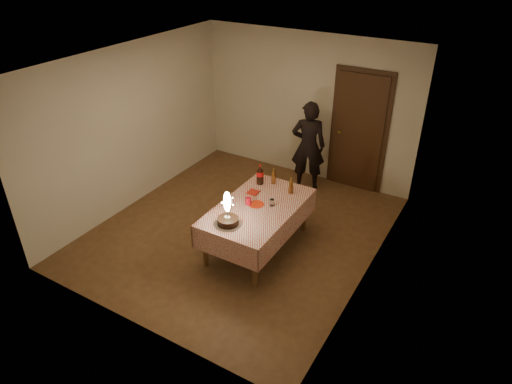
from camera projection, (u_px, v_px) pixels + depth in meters
ground at (240, 230)px, 7.05m from camera, size 4.00×4.50×0.01m
room_shell at (243, 129)px, 6.26m from camera, size 4.04×4.54×2.62m
dining_table at (258, 212)px, 6.39m from camera, size 1.02×1.72×0.70m
birthday_cake at (228, 217)px, 5.90m from camera, size 0.36×0.36×0.49m
red_plate at (256, 204)px, 6.38m from camera, size 0.22×0.22×0.01m
red_cup at (248, 201)px, 6.37m from camera, size 0.08×0.08×0.10m
clear_cup at (272, 202)px, 6.34m from camera, size 0.07×0.07×0.09m
napkin_stack at (253, 192)px, 6.66m from camera, size 0.15×0.15×0.02m
cola_bottle at (260, 175)px, 6.83m from camera, size 0.10×0.10×0.32m
amber_bottle_left at (274, 176)px, 6.85m from camera, size 0.06×0.06×0.26m
amber_bottle_right at (291, 186)px, 6.60m from camera, size 0.06×0.06×0.26m
photographer at (308, 146)px, 7.83m from camera, size 0.69×0.58×1.60m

